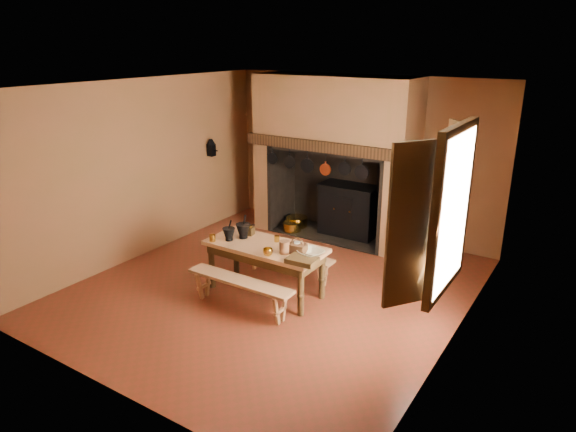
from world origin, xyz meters
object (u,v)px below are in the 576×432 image
(work_table, at_px, (265,252))
(wicker_basket, at_px, (297,248))
(bench_front, at_px, (240,287))
(mixing_bowl, at_px, (311,253))
(coffee_grinder, at_px, (250,230))
(iron_range, at_px, (349,210))

(work_table, height_order, wicker_basket, wicker_basket)
(bench_front, height_order, mixing_bowl, mixing_bowl)
(coffee_grinder, height_order, wicker_basket, wicker_basket)
(coffee_grinder, bearing_deg, bench_front, -71.78)
(work_table, relative_size, mixing_bowl, 5.15)
(work_table, bearing_deg, mixing_bowl, -0.09)
(mixing_bowl, height_order, wicker_basket, wicker_basket)
(work_table, height_order, bench_front, work_table)
(iron_range, height_order, coffee_grinder, iron_range)
(work_table, xyz_separation_m, bench_front, (0.00, -0.58, -0.28))
(iron_range, bearing_deg, coffee_grinder, -98.69)
(wicker_basket, bearing_deg, work_table, 173.43)
(iron_range, relative_size, bench_front, 1.04)
(coffee_grinder, distance_m, mixing_bowl, 1.13)
(wicker_basket, bearing_deg, coffee_grinder, 162.38)
(bench_front, xyz_separation_m, mixing_bowl, (0.71, 0.57, 0.43))
(coffee_grinder, height_order, mixing_bowl, coffee_grinder)
(bench_front, bearing_deg, iron_range, 90.50)
(bench_front, distance_m, wicker_basket, 0.90)
(mixing_bowl, bearing_deg, iron_range, 105.74)
(work_table, height_order, mixing_bowl, mixing_bowl)
(iron_range, height_order, work_table, iron_range)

